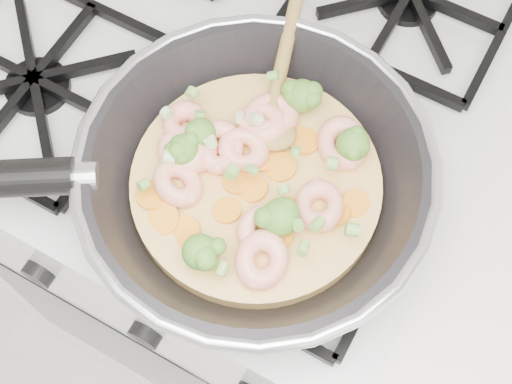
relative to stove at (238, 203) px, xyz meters
The scene contains 2 objects.
stove is the anchor object (origin of this frame).
skillet 0.54m from the stove, 53.31° to the right, with size 0.45×0.48×0.10m.
Camera 1 is at (0.26, 1.30, 1.55)m, focal length 50.11 mm.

